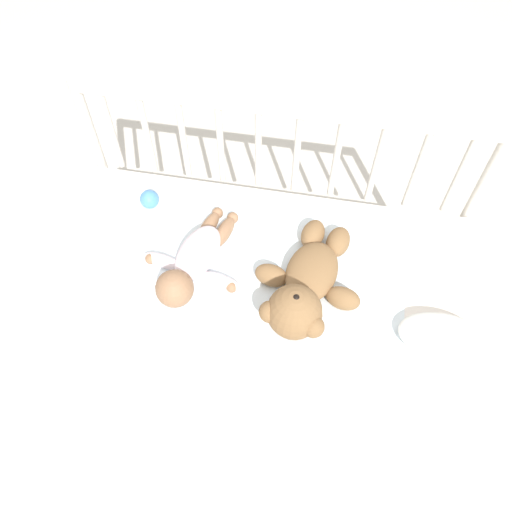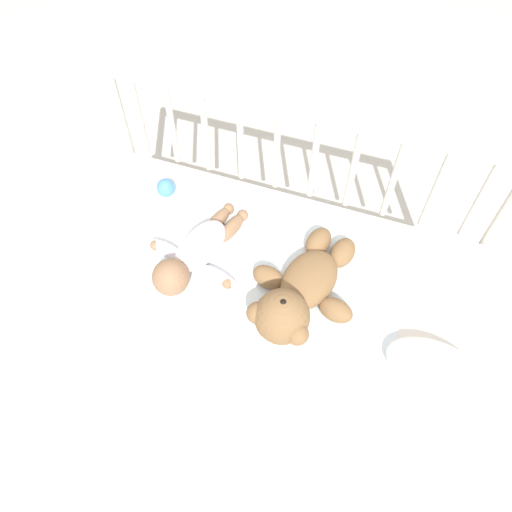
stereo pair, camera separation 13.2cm
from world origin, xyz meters
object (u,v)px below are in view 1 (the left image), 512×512
object	(u,v)px
teddy_bear	(305,286)
toy_ball	(149,199)
baby	(194,260)
small_pillow	(444,337)

from	to	relation	value
teddy_bear	toy_ball	size ratio (longest dim) A/B	7.06
teddy_bear	baby	xyz separation A→B (m)	(-0.33, 0.04, -0.01)
baby	teddy_bear	bearing A→B (deg)	-6.23
toy_ball	baby	bearing A→B (deg)	-45.73
small_pillow	toy_ball	size ratio (longest dim) A/B	3.84
small_pillow	teddy_bear	bearing A→B (deg)	169.26
small_pillow	toy_ball	xyz separation A→B (m)	(-0.93, 0.33, 0.00)
teddy_bear	toy_ball	bearing A→B (deg)	154.77
teddy_bear	small_pillow	bearing A→B (deg)	-10.74
baby	toy_ball	distance (m)	0.31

